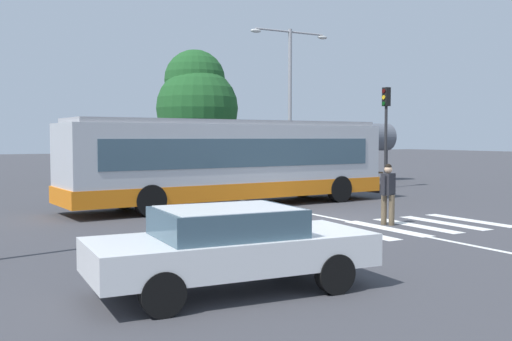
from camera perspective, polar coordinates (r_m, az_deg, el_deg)
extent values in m
plane|color=#3D3D42|center=(17.93, 6.97, -4.71)|extent=(160.00, 160.00, 0.00)
cylinder|color=black|center=(24.62, 4.42, -1.38)|extent=(1.02, 0.36, 1.00)
cylinder|color=black|center=(22.81, 7.99, -1.77)|extent=(1.02, 0.36, 1.00)
cylinder|color=black|center=(20.91, -12.55, -2.26)|extent=(1.02, 0.36, 1.00)
cylinder|color=black|center=(18.74, -10.06, -2.85)|extent=(1.02, 0.36, 1.00)
cube|color=silver|center=(21.31, -2.39, 0.95)|extent=(12.11, 3.30, 2.55)
cube|color=orange|center=(21.38, -2.38, -1.73)|extent=(12.23, 3.33, 0.55)
cube|color=#3D5666|center=(21.30, -2.39, 1.77)|extent=(10.68, 3.26, 0.96)
cube|color=#3D5666|center=(24.88, 9.58, 1.69)|extent=(0.18, 2.24, 1.63)
cube|color=black|center=(24.87, 9.60, 3.75)|extent=(0.18, 1.94, 0.28)
cube|color=#99999E|center=(21.30, -2.40, 4.59)|extent=(11.62, 3.07, 0.16)
cube|color=#28282B|center=(25.03, 9.76, -1.51)|extent=(0.28, 2.55, 0.36)
cylinder|color=brown|center=(17.19, 12.13, -3.67)|extent=(0.16, 0.16, 0.85)
cylinder|color=brown|center=(17.08, 12.84, -3.72)|extent=(0.16, 0.16, 0.85)
cube|color=#232328|center=(17.06, 12.52, -1.28)|extent=(0.47, 0.38, 0.60)
cylinder|color=#232328|center=(16.85, 12.14, -1.43)|extent=(0.10, 0.10, 0.55)
cylinder|color=#232328|center=(17.27, 12.88, -1.33)|extent=(0.10, 0.10, 0.55)
sphere|color=tan|center=(17.03, 12.53, 0.10)|extent=(0.22, 0.22, 0.22)
sphere|color=black|center=(17.03, 12.54, 0.32)|extent=(0.19, 0.19, 0.19)
cylinder|color=black|center=(10.95, 2.70, -8.05)|extent=(0.65, 0.24, 0.64)
cylinder|color=black|center=(9.54, 7.57, -9.76)|extent=(0.65, 0.24, 0.64)
cylinder|color=black|center=(9.95, -11.76, -9.26)|extent=(0.65, 0.24, 0.64)
cylinder|color=black|center=(8.38, -8.92, -11.59)|extent=(0.65, 0.24, 0.64)
cube|color=white|center=(9.54, -2.31, -7.76)|extent=(4.60, 2.09, 0.52)
cube|color=#3D5666|center=(9.43, -2.82, -4.94)|extent=(2.25, 1.73, 0.44)
cube|color=white|center=(9.41, -2.82, -3.83)|extent=(2.07, 1.64, 0.09)
cylinder|color=black|center=(30.16, -17.45, -1.03)|extent=(0.24, 0.65, 0.64)
cylinder|color=black|center=(30.45, -14.33, -0.94)|extent=(0.24, 0.65, 0.64)
cylinder|color=black|center=(27.41, -16.62, -1.42)|extent=(0.24, 0.65, 0.64)
cylinder|color=black|center=(27.72, -13.20, -1.32)|extent=(0.24, 0.65, 0.64)
cube|color=white|center=(28.90, -15.43, -0.54)|extent=(2.10, 4.61, 0.52)
cube|color=#3D5666|center=(28.79, -15.41, 0.41)|extent=(1.73, 2.26, 0.44)
cube|color=white|center=(28.78, -15.41, 0.77)|extent=(1.65, 2.07, 0.09)
cylinder|color=black|center=(31.16, -13.30, -0.84)|extent=(0.21, 0.64, 0.64)
cylinder|color=black|center=(31.64, -10.37, -0.75)|extent=(0.21, 0.64, 0.64)
cylinder|color=black|center=(28.48, -11.82, -1.19)|extent=(0.21, 0.64, 0.64)
cylinder|color=black|center=(29.01, -8.65, -1.08)|extent=(0.21, 0.64, 0.64)
cube|color=#B7BABF|center=(30.04, -11.06, -0.35)|extent=(1.88, 4.52, 0.52)
cube|color=#3D5666|center=(29.93, -11.02, 0.56)|extent=(1.63, 2.18, 0.44)
cube|color=#B7BABF|center=(29.92, -11.03, 0.91)|extent=(1.55, 2.00, 0.09)
cylinder|color=black|center=(31.54, -7.97, -0.74)|extent=(0.24, 0.65, 0.64)
cylinder|color=black|center=(32.09, -5.12, -0.65)|extent=(0.24, 0.65, 0.64)
cylinder|color=black|center=(28.90, -6.27, -1.08)|extent=(0.24, 0.65, 0.64)
cylinder|color=black|center=(29.51, -3.20, -0.98)|extent=(0.24, 0.65, 0.64)
cube|color=#196B70|center=(30.48, -5.67, -0.25)|extent=(2.08, 4.60, 0.52)
cube|color=#3D5666|center=(30.37, -5.61, 0.64)|extent=(1.73, 2.25, 0.44)
cube|color=#196B70|center=(30.36, -5.62, 0.99)|extent=(1.64, 2.07, 0.09)
cylinder|color=black|center=(32.59, -3.72, -0.59)|extent=(0.21, 0.64, 0.64)
cylinder|color=black|center=(33.31, -1.09, -0.50)|extent=(0.21, 0.64, 0.64)
cylinder|color=black|center=(30.07, -1.52, -0.90)|extent=(0.21, 0.64, 0.64)
cylinder|color=black|center=(30.86, 1.26, -0.79)|extent=(0.21, 0.64, 0.64)
cube|color=#38383D|center=(31.67, -1.30, -0.11)|extent=(1.91, 4.54, 0.52)
cube|color=#3D5666|center=(31.57, -1.23, 0.75)|extent=(1.64, 2.19, 0.44)
cube|color=#38383D|center=(31.56, -1.23, 1.09)|extent=(1.57, 2.01, 0.09)
cylinder|color=#28282B|center=(29.52, 12.30, 2.18)|extent=(0.14, 0.14, 3.96)
cube|color=black|center=(29.58, 12.35, 6.90)|extent=(0.28, 0.32, 0.90)
cylinder|color=#410907|center=(29.49, 12.11, 7.44)|extent=(0.04, 0.20, 0.20)
cylinder|color=yellow|center=(29.46, 12.10, 6.86)|extent=(0.04, 0.20, 0.20)
cylinder|color=#093B10|center=(29.45, 12.10, 6.28)|extent=(0.04, 0.20, 0.20)
cylinder|color=#28282B|center=(32.64, 7.08, 0.86)|extent=(0.12, 0.12, 2.30)
cylinder|color=#28282B|center=(35.17, 12.38, 0.97)|extent=(0.12, 0.12, 2.30)
cube|color=slate|center=(34.41, 9.10, 1.15)|extent=(3.87, 0.04, 1.93)
cylinder|color=#515660|center=(33.84, 9.85, 3.17)|extent=(4.11, 1.54, 1.54)
cube|color=#4C3823|center=(33.90, 9.82, -0.26)|extent=(3.23, 0.36, 0.08)
cylinder|color=#939399|center=(32.17, 3.26, 6.13)|extent=(0.20, 0.20, 8.23)
cylinder|color=#939399|center=(33.19, 4.85, 12.92)|extent=(2.10, 0.10, 0.10)
ellipsoid|color=silver|center=(33.76, 6.37, 12.52)|extent=(0.60, 0.32, 0.20)
cylinder|color=#939399|center=(32.08, 1.66, 13.27)|extent=(2.10, 0.10, 0.10)
ellipsoid|color=silver|center=(31.54, -0.03, 13.21)|extent=(0.60, 0.32, 0.20)
cylinder|color=brown|center=(35.24, -5.62, 1.18)|extent=(0.36, 0.36, 2.48)
sphere|color=#1E5123|center=(35.26, -5.64, 5.93)|extent=(4.79, 4.79, 4.79)
sphere|color=#1E5123|center=(35.74, -5.88, 8.58)|extent=(3.59, 3.59, 3.59)
cube|color=silver|center=(15.19, 6.26, -6.11)|extent=(0.45, 3.13, 0.01)
cube|color=silver|center=(15.83, 9.44, -5.76)|extent=(0.45, 3.13, 0.01)
cube|color=silver|center=(16.52, 12.36, -5.42)|extent=(0.45, 3.13, 0.01)
cube|color=silver|center=(17.24, 15.03, -5.10)|extent=(0.45, 3.13, 0.01)
cube|color=silver|center=(18.00, 17.49, -4.79)|extent=(0.45, 3.13, 0.01)
cube|color=silver|center=(18.79, 19.74, -4.50)|extent=(0.45, 3.13, 0.01)
cube|color=silver|center=(19.74, 4.30, -3.96)|extent=(0.16, 24.00, 0.01)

